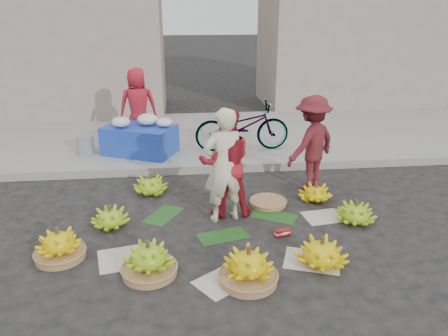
{
  "coord_description": "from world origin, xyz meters",
  "views": [
    {
      "loc": [
        -0.63,
        -5.27,
        2.89
      ],
      "look_at": [
        -0.01,
        0.5,
        0.7
      ],
      "focal_mm": 35.0,
      "sensor_mm": 36.0,
      "label": 1
    }
  ],
  "objects": [
    {
      "name": "banana_bunch_1",
      "position": [
        -1.02,
        -0.97,
        0.18
      ],
      "size": [
        0.64,
        0.64,
        0.43
      ],
      "rotation": [
        0.0,
        0.0,
        0.2
      ],
      "color": "olive",
      "rests_on": "ground"
    },
    {
      "name": "basket_spare",
      "position": [
        0.69,
        0.7,
        0.03
      ],
      "size": [
        0.55,
        0.55,
        0.06
      ],
      "primitive_type": "cylinder",
      "rotation": [
        0.0,
        0.0,
        -0.01
      ],
      "color": "olive",
      "rests_on": "ground"
    },
    {
      "name": "vendor_cream",
      "position": [
        -0.04,
        0.29,
        0.81
      ],
      "size": [
        0.67,
        0.53,
        1.62
      ],
      "primitive_type": "imported",
      "rotation": [
        0.0,
        0.0,
        3.4
      ],
      "color": "beige",
      "rests_on": "ground"
    },
    {
      "name": "banana_bunch_6",
      "position": [
        -1.61,
        0.23,
        0.14
      ],
      "size": [
        0.53,
        0.53,
        0.32
      ],
      "rotation": [
        0.0,
        0.0,
        0.07
      ],
      "color": "#6FA818",
      "rests_on": "ground"
    },
    {
      "name": "ground",
      "position": [
        0.0,
        0.0,
        0.0
      ],
      "size": [
        80.0,
        80.0,
        0.0
      ],
      "primitive_type": "plane",
      "color": "black",
      "rests_on": "ground"
    },
    {
      "name": "man_striped",
      "position": [
        1.49,
        1.25,
        0.78
      ],
      "size": [
        1.16,
        1.06,
        1.56
      ],
      "primitive_type": "imported",
      "rotation": [
        0.0,
        0.0,
        3.75
      ],
      "color": "maroon",
      "rests_on": "ground"
    },
    {
      "name": "bicycle",
      "position": [
        0.62,
        3.05,
        0.61
      ],
      "size": [
        0.7,
        1.89,
        0.98
      ],
      "primitive_type": "imported",
      "rotation": [
        0.0,
        0.0,
        1.6
      ],
      "color": "gray",
      "rests_on": "sidewalk"
    },
    {
      "name": "banana_bunch_7",
      "position": [
        -1.12,
        1.31,
        0.15
      ],
      "size": [
        0.61,
        0.61,
        0.34
      ],
      "rotation": [
        0.0,
        0.0,
        -0.14
      ],
      "color": "#6FA818",
      "rests_on": "ground"
    },
    {
      "name": "banana_leaves",
      "position": [
        -0.1,
        0.2,
        0.0
      ],
      "size": [
        2.0,
        1.0,
        0.0
      ],
      "primitive_type": null,
      "color": "#174416",
      "rests_on": "ground"
    },
    {
      "name": "building_right",
      "position": [
        4.5,
        7.7,
        2.5
      ],
      "size": [
        5.0,
        3.0,
        5.0
      ],
      "primitive_type": "cube",
      "color": "gray",
      "rests_on": "sidewalk"
    },
    {
      "name": "flower_vendor",
      "position": [
        -1.46,
        3.82,
        0.9
      ],
      "size": [
        0.82,
        0.59,
        1.57
      ],
      "primitive_type": "imported",
      "rotation": [
        0.0,
        0.0,
        3.27
      ],
      "color": "#B21B25",
      "rests_on": "sidewalk"
    },
    {
      "name": "banana_bunch_5",
      "position": [
        1.45,
        0.77,
        0.13
      ],
      "size": [
        0.54,
        0.54,
        0.31
      ],
      "rotation": [
        0.0,
        0.0,
        0.13
      ],
      "color": "yellow",
      "rests_on": "ground"
    },
    {
      "name": "newspaper_scatter",
      "position": [
        0.0,
        -0.8,
        0.0
      ],
      "size": [
        3.2,
        1.8,
        0.0
      ],
      "primitive_type": null,
      "color": "beige",
      "rests_on": "ground"
    },
    {
      "name": "grey_bucket",
      "position": [
        -2.46,
        3.1,
        0.3
      ],
      "size": [
        0.33,
        0.33,
        0.37
      ],
      "primitive_type": "cylinder",
      "color": "gray",
      "rests_on": "sidewalk"
    },
    {
      "name": "banana_bunch_2",
      "position": [
        0.07,
        -1.24,
        0.19
      ],
      "size": [
        0.73,
        0.73,
        0.45
      ],
      "rotation": [
        0.0,
        0.0,
        -0.36
      ],
      "color": "olive",
      "rests_on": "ground"
    },
    {
      "name": "banana_bunch_4",
      "position": [
        1.79,
        -0.0,
        0.15
      ],
      "size": [
        0.67,
        0.67,
        0.34
      ],
      "rotation": [
        0.0,
        0.0,
        -0.29
      ],
      "color": "#6FA818",
      "rests_on": "ground"
    },
    {
      "name": "banana_bunch_0",
      "position": [
        -2.11,
        -0.52,
        0.18
      ],
      "size": [
        0.59,
        0.59,
        0.42
      ],
      "rotation": [
        0.0,
        0.0,
        -0.12
      ],
      "color": "olive",
      "rests_on": "ground"
    },
    {
      "name": "banana_bunch_3",
      "position": [
        0.97,
        -1.0,
        0.17
      ],
      "size": [
        0.61,
        0.61,
        0.38
      ],
      "rotation": [
        0.0,
        0.0,
        -0.01
      ],
      "color": "yellow",
      "rests_on": "ground"
    },
    {
      "name": "vendor_red",
      "position": [
        0.01,
        0.47,
        0.79
      ],
      "size": [
        0.77,
        0.6,
        1.57
      ],
      "primitive_type": "imported",
      "rotation": [
        0.0,
        0.0,
        3.15
      ],
      "color": "#B21B25",
      "rests_on": "ground"
    },
    {
      "name": "building_left",
      "position": [
        -4.0,
        7.2,
        2.0
      ],
      "size": [
        6.0,
        3.0,
        4.0
      ],
      "primitive_type": "cube",
      "color": "gray",
      "rests_on": "sidewalk"
    },
    {
      "name": "sidewalk",
      "position": [
        0.0,
        4.3,
        0.06
      ],
      "size": [
        40.0,
        4.0,
        0.12
      ],
      "primitive_type": "cube",
      "color": "gray",
      "rests_on": "ground"
    },
    {
      "name": "incense_stack",
      "position": [
        0.68,
        -0.28,
        0.05
      ],
      "size": [
        0.22,
        0.12,
        0.09
      ],
      "primitive_type": "cube",
      "rotation": [
        0.0,
        0.0,
        0.28
      ],
      "color": "#AF1212",
      "rests_on": "ground"
    },
    {
      "name": "flower_table",
      "position": [
        -1.39,
        3.04,
        0.44
      ],
      "size": [
        1.54,
        1.29,
        0.77
      ],
      "rotation": [
        0.0,
        0.0,
        -0.43
      ],
      "color": "#1A37AC",
      "rests_on": "sidewalk"
    },
    {
      "name": "curb",
      "position": [
        0.0,
        2.2,
        0.07
      ],
      "size": [
        40.0,
        0.25,
        0.15
      ],
      "primitive_type": "cube",
      "color": "gray",
      "rests_on": "ground"
    }
  ]
}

